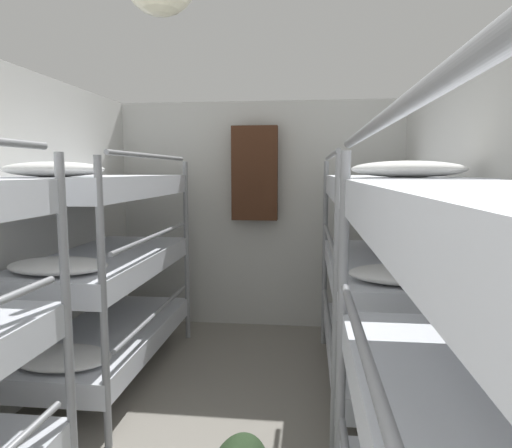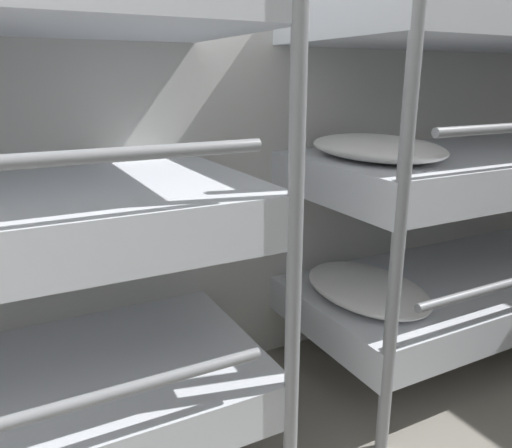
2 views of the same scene
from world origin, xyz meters
name	(u,v)px [view 1 (image 1 of 2)]	position (x,y,z in m)	size (l,w,h in m)	color
wall_back	(260,215)	(0.00, 4.89, 1.12)	(2.91, 0.06, 2.24)	silver
bunk_stack_left_far	(103,264)	(-1.01, 3.49, 0.89)	(0.78, 1.78, 1.69)	gray
bunk_stack_right_far	(385,271)	(1.01, 3.49, 0.89)	(0.78, 1.78, 1.69)	gray
hanging_coat	(255,173)	(-0.04, 4.74, 1.54)	(0.44, 0.12, 0.90)	#472819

